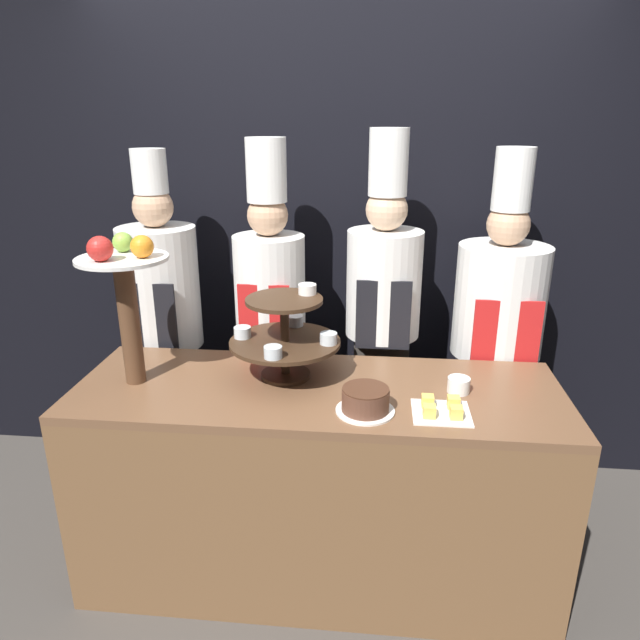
% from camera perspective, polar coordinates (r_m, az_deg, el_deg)
% --- Properties ---
extents(ground_plane, '(14.00, 14.00, 0.00)m').
position_cam_1_polar(ground_plane, '(2.56, -1.11, -28.50)').
color(ground_plane, '#47423D').
extents(wall_back, '(10.00, 0.06, 2.80)m').
position_cam_1_polar(wall_back, '(3.04, 1.61, 9.96)').
color(wall_back, black).
rests_on(wall_back, ground_plane).
extents(buffet_counter, '(1.94, 0.68, 0.89)m').
position_cam_1_polar(buffet_counter, '(2.52, -0.23, -15.90)').
color(buffet_counter, brown).
rests_on(buffet_counter, ground_plane).
extents(tiered_stand, '(0.45, 0.45, 0.38)m').
position_cam_1_polar(tiered_stand, '(2.31, -3.47, -1.39)').
color(tiered_stand, '#3D2819').
rests_on(tiered_stand, buffet_counter).
extents(fruit_pedestal, '(0.35, 0.35, 0.61)m').
position_cam_1_polar(fruit_pedestal, '(2.31, -18.92, 3.25)').
color(fruit_pedestal, brown).
rests_on(fruit_pedestal, buffet_counter).
extents(cake_round, '(0.22, 0.22, 0.09)m').
position_cam_1_polar(cake_round, '(2.10, 4.56, -8.04)').
color(cake_round, white).
rests_on(cake_round, buffet_counter).
extents(cup_white, '(0.09, 0.09, 0.06)m').
position_cam_1_polar(cup_white, '(2.30, 13.70, -6.33)').
color(cup_white, white).
rests_on(cup_white, buffet_counter).
extents(cake_square_tray, '(0.21, 0.19, 0.05)m').
position_cam_1_polar(cake_square_tray, '(2.14, 12.05, -8.72)').
color(cake_square_tray, white).
rests_on(cake_square_tray, buffet_counter).
extents(chef_left, '(0.38, 0.38, 1.78)m').
position_cam_1_polar(chef_left, '(2.96, -15.39, 0.34)').
color(chef_left, '#28282D').
rests_on(chef_left, ground_plane).
extents(chef_center_left, '(0.34, 0.34, 1.83)m').
position_cam_1_polar(chef_center_left, '(2.80, -4.96, 0.59)').
color(chef_center_left, '#38332D').
rests_on(chef_center_left, ground_plane).
extents(chef_center_right, '(0.35, 0.35, 1.87)m').
position_cam_1_polar(chef_center_right, '(2.75, 6.28, 0.47)').
color(chef_center_right, '#38332D').
rests_on(chef_center_right, ground_plane).
extents(chef_right, '(0.42, 0.42, 1.79)m').
position_cam_1_polar(chef_right, '(2.83, 17.22, -1.25)').
color(chef_right, '#28282D').
rests_on(chef_right, ground_plane).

